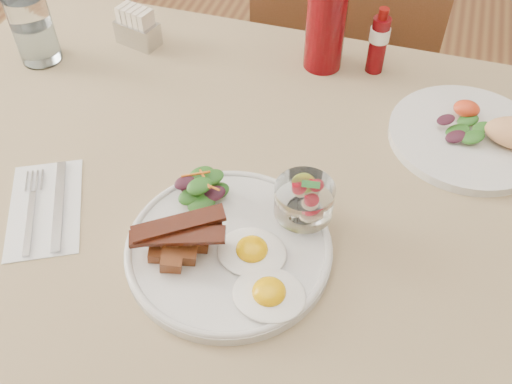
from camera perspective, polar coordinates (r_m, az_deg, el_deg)
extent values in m
cylinder|color=brown|center=(1.57, -15.90, 4.44)|extent=(0.06, 0.06, 0.71)
cube|color=brown|center=(0.87, 1.84, -0.88)|extent=(1.30, 0.85, 0.04)
cube|color=#97815D|center=(0.86, 1.87, 0.05)|extent=(1.33, 0.88, 0.00)
cylinder|color=brown|center=(1.65, 0.87, 3.08)|extent=(0.04, 0.04, 0.45)
cylinder|color=brown|center=(1.62, 13.18, 0.35)|extent=(0.04, 0.04, 0.45)
cylinder|color=brown|center=(1.91, 4.01, 10.32)|extent=(0.04, 0.04, 0.45)
cylinder|color=brown|center=(1.89, 14.74, 8.04)|extent=(0.04, 0.04, 0.45)
cube|color=brown|center=(1.61, 9.17, 12.15)|extent=(0.42, 0.42, 0.03)
cube|color=brown|center=(1.31, 8.70, 15.71)|extent=(0.42, 0.03, 0.46)
cylinder|color=silver|center=(0.78, -2.73, -5.69)|extent=(0.28, 0.28, 0.02)
ellipsoid|color=white|center=(0.72, 1.31, -10.18)|extent=(0.11, 0.11, 0.01)
ellipsoid|color=#FFB405|center=(0.72, 1.31, -9.94)|extent=(0.04, 0.04, 0.03)
ellipsoid|color=white|center=(0.76, -0.41, -6.00)|extent=(0.11, 0.11, 0.01)
ellipsoid|color=#FFB405|center=(0.75, -0.41, -5.74)|extent=(0.04, 0.04, 0.03)
cube|color=brown|center=(0.77, -8.13, -4.78)|extent=(0.03, 0.03, 0.03)
cube|color=brown|center=(0.75, -7.00, -6.05)|extent=(0.03, 0.03, 0.03)
cube|color=brown|center=(0.76, -9.79, -5.99)|extent=(0.02, 0.02, 0.02)
cube|color=brown|center=(0.76, -5.70, -4.95)|extent=(0.03, 0.03, 0.03)
cube|color=brown|center=(0.75, -8.42, -6.76)|extent=(0.03, 0.03, 0.03)
cube|color=brown|center=(0.78, -9.12, -4.25)|extent=(0.02, 0.02, 0.02)
cube|color=brown|center=(0.74, -7.24, -4.48)|extent=(0.03, 0.03, 0.03)
cube|color=brown|center=(0.75, -8.53, -4.71)|extent=(0.02, 0.02, 0.02)
cube|color=#4F1B0D|center=(0.74, -8.01, -4.06)|extent=(0.12, 0.07, 0.01)
cube|color=#4F1B0D|center=(0.73, -7.81, -4.40)|extent=(0.12, 0.06, 0.01)
cube|color=#4F1B0D|center=(0.74, -7.76, -3.13)|extent=(0.12, 0.09, 0.01)
ellipsoid|color=#1A4C14|center=(0.82, -5.50, -0.46)|extent=(0.05, 0.03, 0.01)
ellipsoid|color=#1A4C14|center=(0.82, -4.00, 0.06)|extent=(0.04, 0.03, 0.01)
ellipsoid|color=#320F1C|center=(0.83, -6.43, 0.64)|extent=(0.04, 0.03, 0.01)
ellipsoid|color=#1A4C14|center=(0.80, -5.47, -1.15)|extent=(0.04, 0.03, 0.01)
ellipsoid|color=#1A4C14|center=(0.81, -6.55, -0.43)|extent=(0.04, 0.03, 0.01)
ellipsoid|color=#320F1C|center=(0.80, -4.17, -0.16)|extent=(0.03, 0.03, 0.01)
ellipsoid|color=#1A4C14|center=(0.82, -5.48, 1.68)|extent=(0.04, 0.03, 0.01)
ellipsoid|color=#1A4C14|center=(0.81, -4.41, 1.47)|extent=(0.04, 0.03, 0.01)
ellipsoid|color=#320F1C|center=(0.81, -7.16, 0.94)|extent=(0.03, 0.02, 0.01)
ellipsoid|color=#1A4C14|center=(0.79, -5.68, 0.60)|extent=(0.04, 0.03, 0.01)
cylinder|color=orange|center=(0.80, -5.14, 1.31)|extent=(0.03, 0.03, 0.01)
cylinder|color=orange|center=(0.81, -6.05, 1.80)|extent=(0.04, 0.02, 0.01)
cylinder|color=orange|center=(0.79, -4.89, 0.68)|extent=(0.04, 0.01, 0.01)
cylinder|color=white|center=(0.79, 4.65, -2.71)|extent=(0.04, 0.04, 0.01)
cylinder|color=white|center=(0.79, 4.70, -2.20)|extent=(0.02, 0.02, 0.01)
cylinder|color=white|center=(0.76, 4.83, -0.77)|extent=(0.08, 0.08, 0.05)
cylinder|color=#FFE7B4|center=(0.78, 4.42, -0.53)|extent=(0.02, 0.02, 0.01)
cylinder|color=#FFE7B4|center=(0.76, 5.37, -1.74)|extent=(0.02, 0.02, 0.01)
cylinder|color=#FFE7B4|center=(0.77, 5.55, -0.28)|extent=(0.02, 0.02, 0.01)
cylinder|color=#AACD3E|center=(0.76, 4.79, 0.67)|extent=(0.03, 0.03, 0.01)
cone|color=red|center=(0.74, 5.22, -0.74)|extent=(0.02, 0.02, 0.02)
cone|color=red|center=(0.75, 3.96, 0.53)|extent=(0.02, 0.02, 0.02)
cone|color=red|center=(0.75, 5.73, 0.89)|extent=(0.02, 0.02, 0.02)
ellipsoid|color=#2A772E|center=(0.74, 5.23, 0.80)|extent=(0.02, 0.01, 0.00)
ellipsoid|color=#2A772E|center=(0.73, 5.79, 0.73)|extent=(0.02, 0.01, 0.00)
cylinder|color=silver|center=(0.99, 20.36, 5.23)|extent=(0.25, 0.25, 0.02)
ellipsoid|color=#1A4C14|center=(0.98, 19.50, 5.74)|extent=(0.05, 0.04, 0.01)
ellipsoid|color=#1A4C14|center=(1.00, 20.43, 6.74)|extent=(0.04, 0.04, 0.01)
ellipsoid|color=#320F1C|center=(0.96, 19.35, 5.25)|extent=(0.04, 0.03, 0.01)
ellipsoid|color=#1A4C14|center=(0.96, 20.85, 5.16)|extent=(0.04, 0.04, 0.01)
ellipsoid|color=#1A4C14|center=(0.98, 21.66, 6.02)|extent=(0.04, 0.03, 0.01)
ellipsoid|color=#320F1C|center=(0.97, 18.45, 6.88)|extent=(0.03, 0.03, 0.01)
ellipsoid|color=red|center=(1.01, 20.25, 7.63)|extent=(0.04, 0.03, 0.03)
cylinder|color=#5B0509|center=(1.05, 7.05, 16.69)|extent=(0.09, 0.09, 0.19)
cylinder|color=#5B0509|center=(1.08, 12.09, 14.16)|extent=(0.04, 0.04, 0.11)
cylinder|color=white|center=(1.07, 12.28, 15.15)|extent=(0.04, 0.04, 0.02)
cylinder|color=maroon|center=(1.04, 12.64, 17.00)|extent=(0.02, 0.02, 0.02)
cube|color=silver|center=(1.17, -11.71, 15.30)|extent=(0.09, 0.06, 0.05)
cube|color=beige|center=(1.17, -12.98, 16.74)|extent=(0.02, 0.04, 0.05)
cube|color=beige|center=(1.16, -12.46, 16.59)|extent=(0.02, 0.04, 0.05)
cube|color=beige|center=(1.15, -11.93, 16.44)|extent=(0.02, 0.04, 0.05)
cube|color=beige|center=(1.15, -11.39, 16.28)|extent=(0.02, 0.04, 0.05)
cube|color=beige|center=(1.14, -10.85, 16.12)|extent=(0.02, 0.04, 0.05)
cylinder|color=white|center=(1.15, -21.39, 14.93)|extent=(0.07, 0.07, 0.13)
cylinder|color=silver|center=(1.17, -21.03, 13.84)|extent=(0.06, 0.06, 0.07)
cube|color=white|center=(0.89, -20.34, -1.49)|extent=(0.18, 0.21, 0.00)
cube|color=silver|center=(0.88, -19.12, -1.16)|extent=(0.09, 0.16, 0.00)
cube|color=silver|center=(0.87, -21.69, -2.84)|extent=(0.06, 0.11, 0.00)
cube|color=silver|center=(0.93, -21.93, 0.98)|extent=(0.02, 0.04, 0.00)
cube|color=silver|center=(0.93, -21.50, 1.05)|extent=(0.02, 0.04, 0.00)
cube|color=silver|center=(0.93, -21.06, 1.11)|extent=(0.02, 0.04, 0.00)
cube|color=silver|center=(0.92, -20.62, 1.17)|extent=(0.02, 0.04, 0.00)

